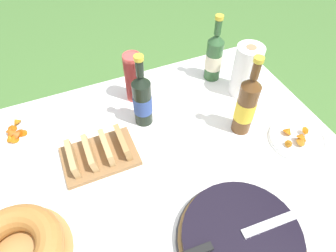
% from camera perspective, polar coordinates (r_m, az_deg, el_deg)
% --- Properties ---
extents(garden_table, '(1.40, 1.21, 0.72)m').
position_cam_1_polar(garden_table, '(1.07, -1.29, -14.00)').
color(garden_table, '#A87A47').
rests_on(garden_table, ground_plane).
extents(tablecloth, '(1.41, 1.22, 0.10)m').
position_cam_1_polar(tablecloth, '(1.02, -1.34, -12.62)').
color(tablecloth, white).
rests_on(tablecloth, garden_table).
extents(berry_tart, '(0.37, 0.37, 0.06)m').
position_cam_1_polar(berry_tart, '(0.94, 13.68, -20.17)').
color(berry_tart, '#38383D').
rests_on(berry_tart, tablecloth).
extents(serving_knife, '(0.38, 0.05, 0.01)m').
position_cam_1_polar(serving_knife, '(0.89, 12.38, -20.07)').
color(serving_knife, silver).
rests_on(serving_knife, berry_tart).
extents(bundt_cake, '(0.31, 0.31, 0.08)m').
position_cam_1_polar(bundt_cake, '(0.98, -27.39, -20.57)').
color(bundt_cake, '#B78447').
rests_on(bundt_cake, tablecloth).
extents(cup_stack, '(0.07, 0.07, 0.21)m').
position_cam_1_polar(cup_stack, '(1.23, -6.56, 9.16)').
color(cup_stack, '#E04C47').
rests_on(cup_stack, tablecloth).
extents(cider_bottle_green, '(0.07, 0.07, 0.30)m').
position_cam_1_polar(cider_bottle_green, '(1.34, 8.77, 12.94)').
color(cider_bottle_green, '#2D562D').
rests_on(cider_bottle_green, tablecloth).
extents(cider_bottle_amber, '(0.07, 0.07, 0.33)m').
position_cam_1_polar(cider_bottle_amber, '(1.11, 14.69, 3.86)').
color(cider_bottle_amber, brown).
rests_on(cider_bottle_amber, tablecloth).
extents(juice_bottle_red, '(0.07, 0.07, 0.31)m').
position_cam_1_polar(juice_bottle_red, '(1.12, -4.92, 5.07)').
color(juice_bottle_red, black).
rests_on(juice_bottle_red, tablecloth).
extents(snack_plate_near, '(0.21, 0.21, 0.06)m').
position_cam_1_polar(snack_plate_near, '(1.22, 23.43, -2.18)').
color(snack_plate_near, white).
rests_on(snack_plate_near, tablecloth).
extents(snack_plate_left, '(0.21, 0.21, 0.05)m').
position_cam_1_polar(snack_plate_left, '(1.28, -27.41, -1.20)').
color(snack_plate_left, white).
rests_on(snack_plate_left, tablecloth).
extents(paper_towel_roll, '(0.11, 0.11, 0.23)m').
position_cam_1_polar(paper_towel_roll, '(1.29, 14.61, 10.15)').
color(paper_towel_roll, white).
rests_on(paper_towel_roll, tablecloth).
extents(bread_board, '(0.26, 0.18, 0.07)m').
position_cam_1_polar(bread_board, '(1.09, -13.00, -5.12)').
color(bread_board, olive).
rests_on(bread_board, tablecloth).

